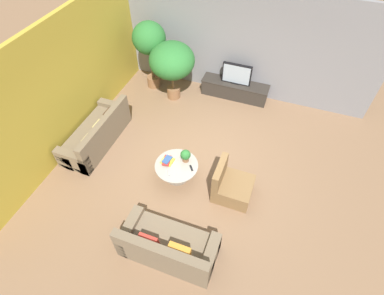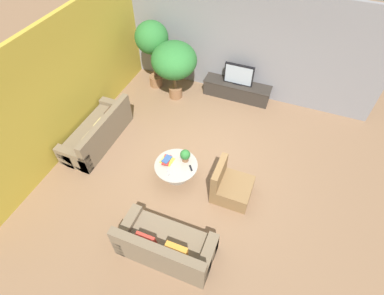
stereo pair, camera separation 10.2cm
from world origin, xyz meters
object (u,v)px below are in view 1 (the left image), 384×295
Objects in this scene: media_console at (235,89)px; potted_plant_tabletop at (186,155)px; couch_near_entry at (168,247)px; potted_palm_tall at (149,41)px; coffee_table at (177,169)px; armchair_wicker at (231,186)px; television at (237,74)px; couch_by_wall at (97,134)px; potted_palm_corner at (172,62)px.

media_console is 6.16× the size of potted_plant_tabletop.
potted_palm_tall is at bearing -61.90° from couch_near_entry.
media_console is at bearing -89.14° from couch_near_entry.
potted_plant_tabletop is (0.14, 0.20, 0.30)m from coffee_table.
media_console is 2.25× the size of armchair_wicker.
couch_near_entry is at bearing -78.43° from potted_plant_tabletop.
television is 0.40× the size of couch_by_wall.
couch_by_wall is 2.95m from potted_palm_tall.
couch_near_entry reaches higher than media_console.
coffee_table is (-0.46, -3.35, 0.05)m from media_console.
potted_palm_corner is (-1.67, -0.65, 0.94)m from media_console.
couch_by_wall and couch_near_entry have the same top height.
potted_palm_corner is 5.40× the size of potted_plant_tabletop.
potted_palm_corner is (0.79, -0.30, -0.29)m from potted_palm_tall.
potted_palm_corner is at bearing -158.85° from media_console.
couch_by_wall is 2.76m from potted_palm_corner.
media_console is at bearing 21.15° from potted_palm_corner.
television is 0.46× the size of couch_near_entry.
couch_by_wall is at bearing 171.84° from coffee_table.
coffee_table is at bearing -126.02° from potted_plant_tabletop.
couch_near_entry is at bearing -89.14° from media_console.
couch_near_entry is 4.86m from potted_palm_corner.
television reaches higher than couch_by_wall.
television is 0.85× the size of coffee_table.
armchair_wicker is 0.51× the size of potted_palm_corner.
couch_near_entry is (0.08, -5.09, -0.48)m from television.
couch_near_entry is (0.54, -1.74, -0.01)m from coffee_table.
couch_by_wall reaches higher than coffee_table.
couch_near_entry is at bearing -72.77° from coffee_table.
potted_palm_corner reaches higher than couch_near_entry.
television reaches higher than couch_near_entry.
couch_near_entry is (0.08, -5.09, 0.04)m from media_console.
potted_palm_tall is 0.89m from potted_palm_corner.
couch_by_wall is (-2.28, 0.33, -0.01)m from coffee_table.
armchair_wicker reaches higher than coffee_table.
couch_near_entry is 5.66× the size of potted_plant_tabletop.
television is 2.58m from potted_palm_tall.
armchair_wicker is 3.79m from potted_palm_corner.
media_console is 2.77m from potted_palm_tall.
coffee_table is at bearing -97.87° from media_console.
armchair_wicker is at bearing -42.76° from potted_palm_tall.
media_console is 3.38m from coffee_table.
potted_palm_tall is 6.39× the size of potted_plant_tabletop.
potted_plant_tabletop is at bearing -95.79° from television.
television is at bearing 82.13° from coffee_table.
media_console is 2.02m from potted_palm_corner.
couch_by_wall is at bearing 84.50° from armchair_wicker.
couch_near_entry is 1.87m from armchair_wicker.
couch_near_entry is 2.00m from potted_plant_tabletop.
television is 3.50m from armchair_wicker.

